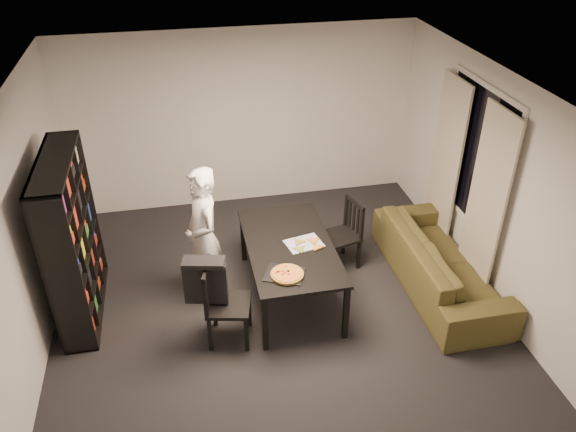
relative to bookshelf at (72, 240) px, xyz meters
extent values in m
cube|color=black|center=(2.16, -0.60, -0.95)|extent=(5.00, 5.50, 0.01)
cube|color=white|center=(2.16, -0.60, 1.65)|extent=(5.00, 5.50, 0.01)
cube|color=silver|center=(2.16, 2.15, 0.35)|extent=(5.00, 0.01, 2.60)
cube|color=silver|center=(-0.34, -0.60, 0.35)|extent=(0.01, 5.50, 2.60)
cube|color=silver|center=(4.66, -0.60, 0.35)|extent=(0.01, 5.50, 2.60)
cube|color=black|center=(4.64, 0.00, 0.55)|extent=(0.02, 1.40, 1.60)
cube|color=white|center=(4.64, 0.00, 0.55)|extent=(0.03, 1.52, 1.72)
cube|color=beige|center=(4.56, -0.52, 0.20)|extent=(0.03, 0.70, 2.25)
cube|color=beige|center=(4.56, 0.52, 0.20)|extent=(0.03, 0.70, 2.25)
cube|color=black|center=(0.00, 0.00, 0.00)|extent=(0.35, 1.50, 1.90)
cube|color=black|center=(2.35, -0.26, -0.24)|extent=(0.97, 1.74, 0.04)
cube|color=black|center=(1.92, -1.08, -0.61)|extent=(0.06, 0.06, 0.69)
cube|color=black|center=(2.79, -1.08, -0.61)|extent=(0.06, 0.06, 0.69)
cube|color=black|center=(1.92, 0.56, -0.61)|extent=(0.06, 0.06, 0.69)
cube|color=black|center=(2.79, 0.56, -0.61)|extent=(0.06, 0.06, 0.69)
cube|color=black|center=(1.57, -0.83, -0.49)|extent=(0.53, 0.53, 0.04)
cube|color=black|center=(1.38, -0.79, -0.23)|extent=(0.14, 0.45, 0.48)
cube|color=black|center=(1.38, -0.79, -0.01)|extent=(0.12, 0.42, 0.05)
cube|color=black|center=(1.72, -1.06, -0.73)|extent=(0.04, 0.04, 0.44)
cube|color=black|center=(1.80, -0.69, -0.73)|extent=(0.04, 0.04, 0.44)
cube|color=black|center=(1.34, -0.98, -0.73)|extent=(0.04, 0.04, 0.44)
cube|color=black|center=(1.43, -0.60, -0.73)|extent=(0.04, 0.04, 0.44)
cube|color=black|center=(3.10, 0.21, -0.52)|extent=(0.51, 0.51, 0.04)
cube|color=black|center=(3.28, 0.26, -0.28)|extent=(0.15, 0.41, 0.45)
cube|color=black|center=(3.28, 0.26, -0.08)|extent=(0.13, 0.39, 0.05)
cube|color=black|center=(2.88, 0.33, -0.75)|extent=(0.04, 0.04, 0.41)
cube|color=black|center=(2.97, -0.01, -0.75)|extent=(0.04, 0.04, 0.41)
cube|color=black|center=(3.22, 0.43, -0.75)|extent=(0.04, 0.04, 0.41)
cube|color=black|center=(3.32, 0.08, -0.75)|extent=(0.04, 0.04, 0.41)
cube|color=black|center=(1.36, -0.78, -0.21)|extent=(0.45, 0.18, 0.48)
cube|color=black|center=(1.36, -0.78, 0.06)|extent=(0.45, 0.28, 0.05)
imported|color=white|center=(1.40, -0.06, -0.11)|extent=(0.55, 0.70, 1.68)
cube|color=black|center=(2.18, -0.79, -0.22)|extent=(0.49, 0.45, 0.01)
cylinder|color=olive|center=(2.20, -0.81, -0.20)|extent=(0.35, 0.35, 0.02)
cylinder|color=orange|center=(2.20, -0.81, -0.19)|extent=(0.31, 0.31, 0.01)
cube|color=white|center=(2.51, -0.27, -0.22)|extent=(0.45, 0.38, 0.01)
imported|color=#3A3A17|center=(4.16, -0.43, -0.62)|extent=(0.89, 2.28, 0.67)
camera|label=1|loc=(1.26, -5.38, 3.41)|focal=35.00mm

